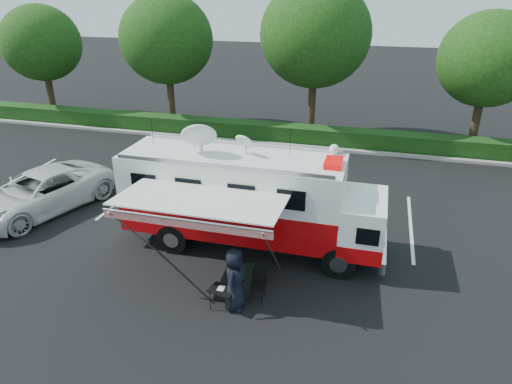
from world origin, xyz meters
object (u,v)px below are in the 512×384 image
white_suv (43,210)px  trash_bin (247,268)px  command_truck (250,199)px  folding_table (222,291)px

white_suv → trash_bin: size_ratio=7.96×
command_truck → white_suv: bearing=177.2°
command_truck → white_suv: 9.19m
folding_table → command_truck: bearing=92.7°
white_suv → folding_table: (9.16, -3.92, 0.58)m
white_suv → folding_table: 9.98m
command_truck → trash_bin: (0.44, -1.88, -1.46)m
folding_table → trash_bin: trash_bin is taller
folding_table → white_suv: bearing=156.8°
command_truck → trash_bin: command_truck is taller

